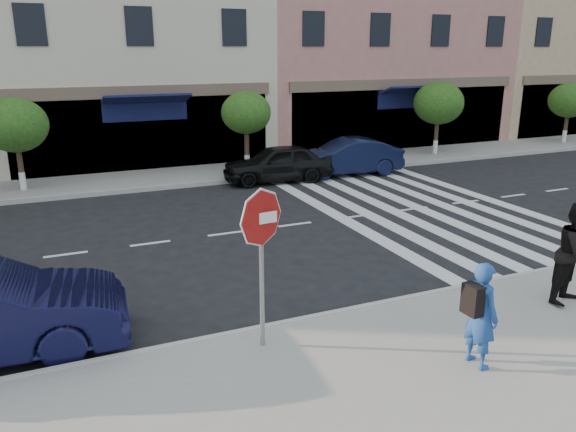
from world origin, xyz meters
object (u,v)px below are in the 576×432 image
object	(u,v)px
stop_sign	(262,234)
car_far_right	(347,157)
photographer	(481,315)
car_far_mid	(277,163)

from	to	relation	value
stop_sign	car_far_right	xyz separation A→B (m)	(7.78, 11.20, -1.34)
stop_sign	photographer	xyz separation A→B (m)	(2.76, -1.81, -1.07)
car_far_right	car_far_mid	bearing A→B (deg)	-84.47
car_far_mid	car_far_right	distance (m)	2.92
stop_sign	car_far_mid	distance (m)	12.28
stop_sign	car_far_mid	bearing A→B (deg)	61.11
stop_sign	car_far_mid	size ratio (longest dim) A/B	0.65
car_far_mid	car_far_right	xyz separation A→B (m)	(2.92, 0.00, 0.02)
photographer	car_far_right	xyz separation A→B (m)	(5.03, 13.00, -0.27)
photographer	car_far_mid	xyz separation A→B (m)	(2.11, 13.00, -0.29)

